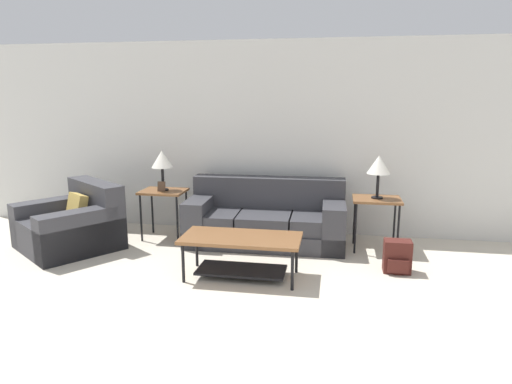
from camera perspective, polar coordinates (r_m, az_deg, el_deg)
wall_back at (r=6.27m, az=2.50°, el=6.71°), size 8.88×0.06×2.60m
couch at (r=5.89m, az=1.26°, el=-3.55°), size 2.01×0.89×0.82m
armchair at (r=6.16m, az=-22.01°, el=-3.88°), size 1.49×1.47×0.80m
coffee_table at (r=4.77m, az=-1.85°, el=-6.91°), size 1.23×0.58×0.45m
side_table_left at (r=6.14m, az=-11.49°, el=-0.45°), size 0.57×0.45×0.65m
side_table_right at (r=5.74m, az=14.84°, el=-1.46°), size 0.57×0.45×0.65m
table_lamp_left at (r=6.06m, az=-11.67°, el=3.93°), size 0.28×0.28×0.52m
table_lamp_right at (r=5.66m, az=15.10°, el=3.21°), size 0.28×0.28×0.52m
backpack at (r=5.18m, az=17.25°, el=-7.75°), size 0.29×0.26×0.35m
picture_frame at (r=6.05m, az=-11.74°, el=0.69°), size 0.10×0.04×0.13m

